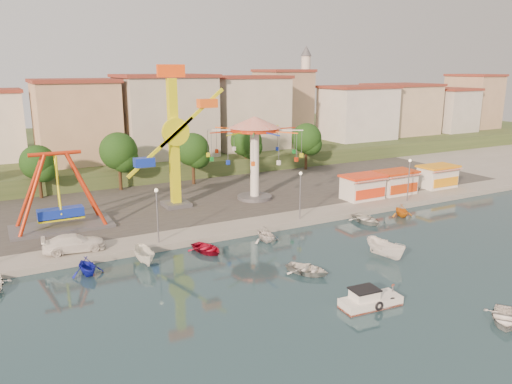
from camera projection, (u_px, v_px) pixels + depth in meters
ground at (305, 281)px, 40.17m from camera, size 200.00×200.00×0.00m
quay_deck at (119, 158)px, 92.98m from camera, size 200.00×100.00×0.60m
asphalt_pad at (178, 194)px, 65.61m from camera, size 90.00×28.00×0.01m
hill_terrace at (112, 148)px, 96.96m from camera, size 200.00×60.00×3.00m
pirate_ship_ride at (59, 192)px, 50.81m from camera, size 10.00×5.00×8.00m
kamikaze_tower at (178, 141)px, 57.88m from camera, size 8.02×3.10×16.50m
wave_swinger at (255, 139)px, 61.40m from camera, size 11.60×11.60×10.40m
booth_left at (363, 187)px, 62.82m from camera, size 5.40×3.78×3.08m
booth_mid at (396, 182)px, 65.42m from camera, size 5.40×3.78×3.08m
booth_right at (437, 176)px, 68.97m from camera, size 5.40×3.78×3.08m
lamp_post_1 at (158, 217)px, 46.81m from camera, size 0.14×0.14×5.00m
lamp_post_2 at (300, 197)px, 54.20m from camera, size 0.14×0.14×5.00m
lamp_post_3 at (409, 181)px, 61.60m from camera, size 0.14×0.14×5.00m
tree_1 at (38, 163)px, 62.43m from camera, size 4.35×4.35×6.80m
tree_2 at (118, 151)px, 66.51m from camera, size 5.02×5.02×7.85m
tree_3 at (193, 150)px, 69.98m from camera, size 4.68×4.68×7.32m
tree_4 at (246, 141)px, 77.11m from camera, size 4.86×4.86×7.60m
tree_5 at (306, 138)px, 80.19m from camera, size 4.83×4.83×7.54m
building_2 at (79, 121)px, 78.62m from camera, size 11.95×9.28×11.23m
building_3 at (169, 125)px, 82.55m from camera, size 12.59×10.50×9.20m
building_4 at (234, 119)px, 91.67m from camera, size 10.75×9.23×9.24m
building_5 at (300, 111)px, 95.98m from camera, size 12.77×10.96×11.21m
building_6 at (353, 107)px, 99.96m from camera, size 8.23×8.98×12.36m
building_7 at (381, 111)px, 110.09m from camera, size 11.59×10.93×8.76m
building_8 at (450, 102)px, 110.50m from camera, size 12.84×9.28×12.58m
building_9 at (479, 107)px, 119.52m from camera, size 12.95×9.17×9.21m
minaret at (305, 89)px, 99.84m from camera, size 2.80×2.80×18.00m
cabin_motorboat at (369, 301)px, 35.84m from camera, size 4.65×2.06×1.59m
rowboat_a at (308, 269)px, 41.59m from camera, size 4.17×4.57×0.77m
rowboat_b at (505, 318)px, 33.53m from camera, size 4.50×4.33×0.76m
skiff at (386, 249)px, 44.97m from camera, size 1.96×4.47×1.68m
van at (74, 243)px, 44.93m from camera, size 5.56×2.62×1.57m
moored_boat_1 at (87, 266)px, 41.32m from camera, size 2.97×3.31×1.57m
moored_boat_2 at (145, 256)px, 43.59m from camera, size 1.51×3.87×1.48m
moored_boat_3 at (207, 249)px, 46.39m from camera, size 3.52×4.22×0.75m
moored_boat_4 at (266, 234)px, 49.21m from camera, size 2.78×3.16×1.58m
moored_boat_6 at (366, 219)px, 55.24m from camera, size 2.87×3.99×0.82m
moored_boat_7 at (402, 210)px, 57.58m from camera, size 3.08×3.32×1.45m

